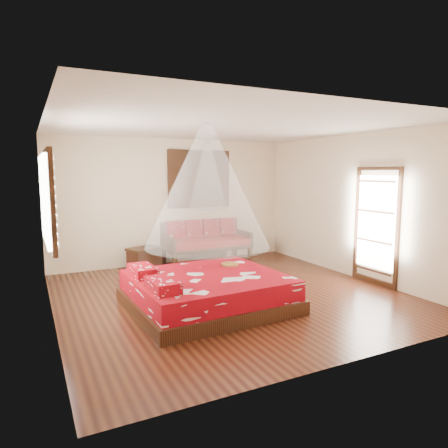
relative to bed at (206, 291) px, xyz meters
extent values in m
cube|color=black|center=(0.61, 0.40, -0.26)|extent=(5.50, 5.50, 0.02)
cube|color=white|center=(0.61, 0.40, 2.56)|extent=(5.50, 5.50, 0.02)
cube|color=beige|center=(-2.15, 0.40, 1.15)|extent=(0.02, 5.50, 2.80)
cube|color=beige|center=(3.37, 0.40, 1.15)|extent=(0.02, 5.50, 2.80)
cube|color=beige|center=(0.61, 3.16, 1.15)|extent=(5.50, 0.02, 2.80)
cube|color=beige|center=(0.61, -2.36, 1.15)|extent=(5.50, 0.02, 2.80)
cube|color=black|center=(0.02, 0.00, -0.15)|extent=(2.38, 2.17, 0.20)
cube|color=maroon|center=(0.02, 0.00, 0.10)|extent=(2.27, 2.06, 0.30)
cube|color=maroon|center=(-0.84, -0.47, 0.32)|extent=(0.35, 0.62, 0.15)
cube|color=maroon|center=(-0.87, 0.40, 0.32)|extent=(0.35, 0.62, 0.15)
cube|color=black|center=(0.32, 2.33, -0.04)|extent=(0.08, 0.08, 0.42)
cube|color=black|center=(2.13, 2.33, -0.04)|extent=(0.08, 0.08, 0.42)
cube|color=black|center=(0.32, 3.07, -0.04)|extent=(0.08, 0.08, 0.42)
cube|color=black|center=(2.13, 3.07, -0.04)|extent=(0.08, 0.08, 0.42)
cube|color=black|center=(1.22, 2.70, 0.13)|extent=(1.93, 0.86, 0.08)
cube|color=maroon|center=(1.22, 2.70, 0.24)|extent=(1.87, 0.80, 0.14)
cube|color=black|center=(1.22, 3.09, 0.42)|extent=(1.93, 0.06, 0.55)
cube|color=black|center=(0.30, 2.70, 0.29)|extent=(0.06, 0.86, 0.30)
cube|color=black|center=(2.15, 2.70, 0.29)|extent=(0.06, 0.86, 0.30)
cube|color=maroon|center=(0.58, 2.97, 0.51)|extent=(0.41, 0.20, 0.42)
cube|color=maroon|center=(1.01, 2.97, 0.51)|extent=(0.41, 0.20, 0.42)
cube|color=maroon|center=(1.44, 2.97, 0.51)|extent=(0.41, 0.20, 0.42)
cube|color=maroon|center=(1.87, 2.97, 0.51)|extent=(0.41, 0.20, 0.42)
cube|color=black|center=(-0.19, 2.85, -0.05)|extent=(0.73, 0.63, 0.40)
cube|color=black|center=(-0.19, 2.85, 0.17)|extent=(0.78, 0.68, 0.05)
cube|color=black|center=(1.22, 3.12, 1.65)|extent=(1.52, 0.06, 1.32)
cube|color=black|center=(1.22, 3.11, 1.65)|extent=(1.35, 0.04, 1.10)
cube|color=black|center=(-2.11, 0.60, 1.45)|extent=(0.08, 1.74, 1.34)
cube|color=silver|center=(-2.07, 0.60, 1.45)|extent=(0.04, 1.54, 1.10)
cube|color=black|center=(3.33, -0.20, 0.80)|extent=(0.08, 1.02, 2.16)
cube|color=white|center=(3.31, -0.20, 0.90)|extent=(0.03, 0.82, 1.70)
cylinder|color=brown|center=(0.64, 0.44, 0.26)|extent=(0.30, 0.30, 0.03)
cone|color=white|center=(0.02, 0.00, 1.60)|extent=(1.88, 1.88, 1.80)
cone|color=white|center=(1.22, 2.65, 1.75)|extent=(0.86, 0.86, 1.50)
camera|label=1|loc=(-2.40, -5.44, 1.83)|focal=32.00mm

